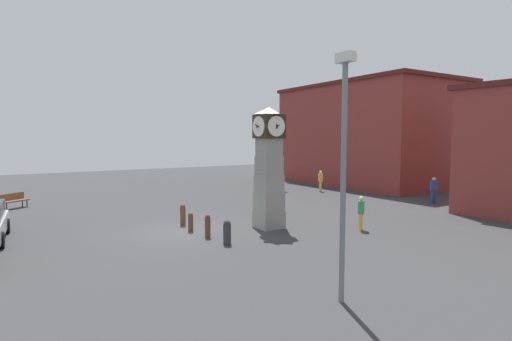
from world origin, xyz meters
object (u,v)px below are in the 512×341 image
object	(u,v)px
bollard_near_tower	(183,214)
bench	(13,200)
pedestrian_near_bench	(434,188)
pedestrian_crossing_lot	(320,180)
pedestrian_by_cars	(361,211)
clock_tower	(269,168)
street_lamp_near_road	(344,161)
street_lamp_far_side	(278,149)
bollard_mid_row	(191,222)
bollard_far_row	(208,226)
bollard_end_row	(227,232)

from	to	relation	value
bollard_near_tower	bench	xyz separation A→B (m)	(-9.80, -6.65, -0.01)
pedestrian_near_bench	bench	bearing A→B (deg)	-118.77
pedestrian_crossing_lot	pedestrian_by_cars	world-z (taller)	pedestrian_crossing_lot
clock_tower	bench	world-z (taller)	clock_tower
pedestrian_crossing_lot	street_lamp_near_road	bearing A→B (deg)	-40.64
clock_tower	street_lamp_far_side	size ratio (longest dim) A/B	1.00
bench	pedestrian_near_bench	xyz separation A→B (m)	(12.44, 22.66, 0.44)
bollard_mid_row	pedestrian_crossing_lot	distance (m)	15.55
street_lamp_near_road	street_lamp_far_side	xyz separation A→B (m)	(-19.53, 12.25, -0.34)
bench	pedestrian_by_cars	xyz separation A→B (m)	(15.12, 13.05, 0.36)
bollard_mid_row	pedestrian_by_cars	world-z (taller)	pedestrian_by_cars
street_lamp_far_side	bollard_far_row	bearing A→B (deg)	-46.16
bollard_end_row	pedestrian_crossing_lot	bearing A→B (deg)	125.44
pedestrian_by_cars	bollard_near_tower	bearing A→B (deg)	-129.73
bollard_far_row	pedestrian_crossing_lot	world-z (taller)	pedestrian_crossing_lot
pedestrian_near_bench	pedestrian_by_cars	xyz separation A→B (m)	(2.68, -9.61, -0.08)
bench	street_lamp_near_road	size ratio (longest dim) A/B	0.26
clock_tower	pedestrian_by_cars	bearing A→B (deg)	50.27
bollard_mid_row	pedestrian_near_bench	distance (m)	16.27
pedestrian_near_bench	bollard_near_tower	bearing A→B (deg)	-99.35
bollard_far_row	street_lamp_far_side	distance (m)	17.14
bollard_mid_row	pedestrian_near_bench	world-z (taller)	pedestrian_near_bench
pedestrian_crossing_lot	street_lamp_far_side	bearing A→B (deg)	-155.57
bollard_mid_row	bollard_end_row	distance (m)	2.81
bollard_near_tower	pedestrian_near_bench	distance (m)	16.23
bollard_mid_row	bollard_end_row	xyz separation A→B (m)	(2.79, 0.32, 0.06)
bollard_mid_row	bench	bearing A→B (deg)	-150.05
bench	pedestrian_near_bench	bearing A→B (deg)	61.23
bollard_near_tower	pedestrian_crossing_lot	bearing A→B (deg)	111.88
bollard_far_row	clock_tower	bearing A→B (deg)	92.26
street_lamp_far_side	bollard_end_row	bearing A→B (deg)	-42.54
clock_tower	pedestrian_crossing_lot	world-z (taller)	clock_tower
bollard_end_row	bollard_near_tower	bearing A→B (deg)	-178.42
bollard_end_row	pedestrian_crossing_lot	size ratio (longest dim) A/B	0.60
street_lamp_near_road	street_lamp_far_side	distance (m)	23.06
bollard_end_row	pedestrian_by_cars	bearing A→B (deg)	79.71
clock_tower	street_lamp_far_side	distance (m)	14.68
bollard_far_row	street_lamp_far_side	xyz separation A→B (m)	(-11.72, 12.20, 2.78)
bench	pedestrian_crossing_lot	world-z (taller)	pedestrian_crossing_lot
street_lamp_near_road	pedestrian_near_bench	bearing A→B (deg)	116.27
bollard_end_row	street_lamp_far_side	size ratio (longest dim) A/B	0.18
street_lamp_far_side	pedestrian_near_bench	bearing A→B (deg)	18.36
bollard_mid_row	bollard_far_row	xyz separation A→B (m)	(1.38, 0.17, 0.06)
bollard_near_tower	pedestrian_crossing_lot	world-z (taller)	pedestrian_crossing_lot
pedestrian_near_bench	clock_tower	bearing A→B (deg)	-90.00
clock_tower	street_lamp_far_side	world-z (taller)	street_lamp_far_side
clock_tower	bollard_mid_row	bearing A→B (deg)	-110.37
bollard_mid_row	street_lamp_near_road	world-z (taller)	street_lamp_near_road
bollard_far_row	pedestrian_near_bench	xyz separation A→B (m)	(-0.13, 16.05, 0.46)
pedestrian_near_bench	street_lamp_far_side	xyz separation A→B (m)	(-11.59, -3.85, 2.32)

